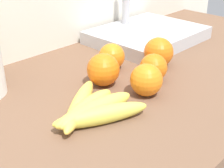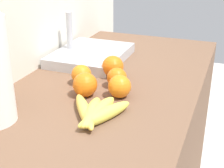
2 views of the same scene
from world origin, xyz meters
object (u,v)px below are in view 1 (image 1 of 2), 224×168
object	(u,v)px
orange_front	(104,69)
orange_far_right	(159,52)
orange_center	(112,56)
banana_bunch	(91,109)
orange_back_left	(153,67)
orange_right	(146,80)
sink_basin	(147,34)

from	to	relation	value
orange_front	orange_far_right	world-z (taller)	same
orange_far_right	orange_center	world-z (taller)	orange_far_right
banana_bunch	orange_far_right	xyz separation A→B (m)	(0.30, 0.06, 0.02)
orange_back_left	orange_right	size ratio (longest dim) A/B	0.93
banana_bunch	orange_center	bearing A→B (deg)	34.67
orange_back_left	orange_center	bearing A→B (deg)	99.13
orange_front	orange_far_right	distance (m)	0.18
orange_back_left	orange_far_right	distance (m)	0.09
orange_right	sink_basin	size ratio (longest dim) A/B	0.22
orange_far_right	orange_center	bearing A→B (deg)	142.50
orange_back_left	orange_right	bearing A→B (deg)	-153.69
orange_front	orange_far_right	xyz separation A→B (m)	(0.18, -0.02, 0.00)
orange_far_right	sink_basin	size ratio (longest dim) A/B	0.23
orange_front	orange_far_right	size ratio (longest dim) A/B	0.99
orange_right	orange_front	bearing A→B (deg)	104.79
banana_bunch	sink_basin	size ratio (longest dim) A/B	0.58
orange_center	sink_basin	xyz separation A→B (m)	(0.24, 0.07, -0.01)
orange_far_right	orange_back_left	bearing A→B (deg)	-150.50
orange_back_left	orange_right	world-z (taller)	orange_right
orange_front	orange_center	xyz separation A→B (m)	(0.08, 0.05, -0.00)
banana_bunch	orange_right	distance (m)	0.15
orange_front	banana_bunch	bearing A→B (deg)	-144.64
orange_center	orange_back_left	bearing A→B (deg)	-80.87
orange_center	sink_basin	size ratio (longest dim) A/B	0.20
orange_front	sink_basin	size ratio (longest dim) A/B	0.23
orange_center	sink_basin	world-z (taller)	sink_basin
sink_basin	orange_center	bearing A→B (deg)	-162.59
banana_bunch	orange_far_right	world-z (taller)	orange_far_right
sink_basin	orange_front	bearing A→B (deg)	-158.18
orange_far_right	sink_basin	distance (m)	0.20
orange_far_right	orange_front	bearing A→B (deg)	172.40
banana_bunch	sink_basin	bearing A→B (deg)	25.95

